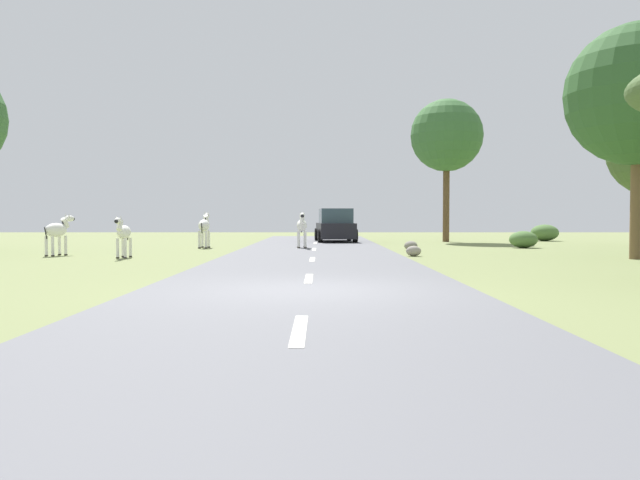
# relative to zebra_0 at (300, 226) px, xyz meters

# --- Properties ---
(ground_plane) EXTENTS (90.00, 90.00, 0.00)m
(ground_plane) POSITION_rel_zebra_0_xyz_m (0.59, -15.27, -0.97)
(ground_plane) COLOR olive
(road) EXTENTS (6.00, 64.00, 0.05)m
(road) POSITION_rel_zebra_0_xyz_m (0.53, -15.27, -0.94)
(road) COLOR slate
(road) RESTS_ON ground_plane
(lane_markings) EXTENTS (0.16, 56.00, 0.01)m
(lane_markings) POSITION_rel_zebra_0_xyz_m (0.53, -16.27, -0.92)
(lane_markings) COLOR silver
(lane_markings) RESTS_ON road
(zebra_0) EXTENTS (0.49, 1.64, 1.54)m
(zebra_0) POSITION_rel_zebra_0_xyz_m (0.00, 0.00, 0.00)
(zebra_0) COLOR silver
(zebra_0) RESTS_ON road
(zebra_1) EXTENTS (0.45, 1.70, 1.60)m
(zebra_1) POSITION_rel_zebra_0_xyz_m (-4.26, 0.94, -0.01)
(zebra_1) COLOR silver
(zebra_1) RESTS_ON ground_plane
(zebra_2) EXTENTS (0.69, 1.52, 1.47)m
(zebra_2) POSITION_rel_zebra_0_xyz_m (-8.34, -4.58, -0.10)
(zebra_2) COLOR silver
(zebra_2) RESTS_ON ground_plane
(zebra_4) EXTENTS (0.41, 1.47, 1.39)m
(zebra_4) POSITION_rel_zebra_0_xyz_m (-5.68, -5.80, -0.14)
(zebra_4) COLOR silver
(zebra_4) RESTS_ON ground_plane
(car_0) EXTENTS (2.24, 4.45, 1.74)m
(car_0) POSITION_rel_zebra_0_xyz_m (1.58, 6.96, -0.12)
(car_0) COLOR black
(car_0) RESTS_ON road
(tree_0) EXTENTS (4.47, 4.47, 7.43)m
(tree_0) POSITION_rel_zebra_0_xyz_m (10.78, -6.41, 4.22)
(tree_0) COLOR brown
(tree_0) RESTS_ON ground_plane
(tree_3) EXTENTS (3.92, 3.92, 7.75)m
(tree_3) POSITION_rel_zebra_0_xyz_m (7.65, 7.92, 4.79)
(tree_3) COLOR brown
(tree_3) RESTS_ON ground_plane
(bush_0) EXTENTS (1.55, 1.40, 0.93)m
(bush_0) POSITION_rel_zebra_0_xyz_m (13.47, 9.11, -0.50)
(bush_0) COLOR #4C7038
(bush_0) RESTS_ON ground_plane
(bush_1) EXTENTS (1.22, 1.10, 0.73)m
(bush_1) POSITION_rel_zebra_0_xyz_m (9.64, 1.00, -0.60)
(bush_1) COLOR #4C7038
(bush_1) RESTS_ON ground_plane
(rock_0) EXTENTS (0.51, 0.40, 0.36)m
(rock_0) POSITION_rel_zebra_0_xyz_m (3.96, -4.93, -0.79)
(rock_0) COLOR gray
(rock_0) RESTS_ON ground_plane
(rock_1) EXTENTS (0.53, 0.54, 0.38)m
(rock_1) POSITION_rel_zebra_0_xyz_m (4.41, -1.20, -0.78)
(rock_1) COLOR gray
(rock_1) RESTS_ON ground_plane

